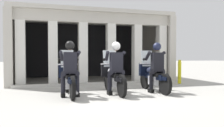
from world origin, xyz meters
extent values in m
plane|color=#A8A59E|center=(0.00, 3.00, 0.00)|extent=(80.00, 80.00, 0.00)
cube|color=black|center=(0.07, 6.85, 1.47)|extent=(6.90, 0.24, 2.94)
cube|color=#BCB7AD|center=(0.07, 2.93, 2.72)|extent=(6.90, 0.36, 0.44)
cube|color=#BCB7AD|center=(0.07, 4.82, 3.02)|extent=(6.90, 4.47, 0.16)
cube|color=#BCB7AD|center=(-3.28, 4.82, 1.47)|extent=(0.30, 4.47, 2.94)
cube|color=#BCB7AD|center=(3.42, 4.82, 1.47)|extent=(0.30, 4.47, 2.94)
cube|color=silver|center=(-2.88, 2.93, 1.25)|extent=(0.35, 0.36, 2.50)
cube|color=silver|center=(-1.70, 2.93, 1.25)|extent=(0.35, 0.36, 2.50)
cube|color=silver|center=(-0.52, 2.93, 1.25)|extent=(0.35, 0.36, 2.50)
cube|color=silver|center=(0.66, 2.93, 1.25)|extent=(0.35, 0.36, 2.50)
cube|color=silver|center=(1.84, 2.93, 1.25)|extent=(0.35, 0.36, 2.50)
cube|color=silver|center=(3.02, 2.93, 1.25)|extent=(0.35, 0.36, 2.50)
cube|color=#B7B5AD|center=(0.07, 2.43, 0.06)|extent=(6.50, 0.24, 0.12)
cylinder|color=black|center=(-1.37, 1.02, 0.32)|extent=(0.09, 0.64, 0.64)
cylinder|color=black|center=(-1.37, -0.38, 0.32)|extent=(0.09, 0.64, 0.64)
cube|color=black|center=(-1.37, 1.02, 0.53)|extent=(0.14, 0.44, 0.08)
cube|color=silver|center=(-1.37, 0.27, 0.37)|extent=(0.28, 0.44, 0.28)
cube|color=black|center=(-1.37, 0.32, 0.50)|extent=(0.18, 1.24, 0.16)
ellipsoid|color=#B2B2B7|center=(-1.37, 0.54, 0.68)|extent=(0.26, 0.48, 0.22)
cube|color=black|center=(-1.37, 0.14, 0.57)|extent=(0.24, 0.52, 0.10)
cube|color=black|center=(-1.37, -0.32, 0.50)|extent=(0.16, 0.48, 0.10)
cylinder|color=silver|center=(-1.37, 0.96, 0.56)|extent=(0.05, 0.24, 0.53)
cube|color=black|center=(-1.37, 0.90, 0.70)|extent=(0.52, 0.16, 0.44)
sphere|color=silver|center=(-1.37, 1.00, 0.72)|extent=(0.18, 0.18, 0.18)
cube|color=silver|center=(-1.37, 0.88, 1.07)|extent=(0.40, 0.14, 0.54)
cylinder|color=silver|center=(-1.37, 0.80, 0.90)|extent=(0.62, 0.04, 0.04)
cylinder|color=silver|center=(-1.25, -0.08, 0.18)|extent=(0.07, 0.55, 0.07)
cube|color=black|center=(-1.37, 0.12, 0.97)|extent=(0.36, 0.22, 0.60)
cube|color=#591414|center=(-1.37, 0.24, 0.99)|extent=(0.05, 0.02, 0.32)
sphere|color=tan|center=(-1.37, 0.14, 1.43)|extent=(0.21, 0.21, 0.21)
sphere|color=black|center=(-1.37, 0.14, 1.46)|extent=(0.26, 0.26, 0.26)
cylinder|color=black|center=(-1.23, 0.14, 0.66)|extent=(0.26, 0.29, 0.17)
cylinder|color=black|center=(-1.17, 0.14, 0.39)|extent=(0.12, 0.12, 0.53)
cube|color=black|center=(-1.17, 0.15, 0.06)|extent=(0.11, 0.26, 0.12)
cylinder|color=black|center=(-1.51, 0.14, 0.66)|extent=(0.26, 0.29, 0.17)
cylinder|color=black|center=(-1.57, 0.14, 0.39)|extent=(0.12, 0.12, 0.53)
cube|color=black|center=(-1.57, 0.15, 0.06)|extent=(0.11, 0.26, 0.12)
cylinder|color=black|center=(-1.15, 0.35, 1.16)|extent=(0.19, 0.48, 0.31)
sphere|color=black|center=(-1.11, 0.56, 1.05)|extent=(0.09, 0.09, 0.09)
cylinder|color=black|center=(-1.59, 0.35, 1.16)|extent=(0.19, 0.48, 0.31)
sphere|color=black|center=(-1.63, 0.56, 1.05)|extent=(0.09, 0.09, 0.09)
cylinder|color=black|center=(0.00, 1.02, 0.32)|extent=(0.09, 0.64, 0.64)
cylinder|color=black|center=(0.00, -0.38, 0.32)|extent=(0.09, 0.64, 0.64)
cube|color=black|center=(0.00, 1.02, 0.53)|extent=(0.14, 0.44, 0.08)
cube|color=silver|center=(0.00, 0.27, 0.37)|extent=(0.28, 0.44, 0.28)
cube|color=black|center=(0.00, 0.32, 0.50)|extent=(0.18, 1.24, 0.16)
ellipsoid|color=#B2B2B7|center=(0.00, 0.54, 0.68)|extent=(0.26, 0.48, 0.22)
cube|color=black|center=(0.00, 0.14, 0.57)|extent=(0.24, 0.52, 0.10)
cube|color=black|center=(0.00, -0.32, 0.50)|extent=(0.16, 0.48, 0.10)
cylinder|color=silver|center=(0.00, 0.96, 0.56)|extent=(0.05, 0.24, 0.53)
cube|color=black|center=(0.00, 0.90, 0.70)|extent=(0.52, 0.16, 0.44)
sphere|color=silver|center=(0.00, 1.00, 0.72)|extent=(0.18, 0.18, 0.18)
cube|color=silver|center=(0.00, 0.88, 1.07)|extent=(0.40, 0.14, 0.54)
cylinder|color=silver|center=(0.00, 0.80, 0.90)|extent=(0.62, 0.04, 0.04)
cylinder|color=silver|center=(0.12, -0.08, 0.18)|extent=(0.07, 0.55, 0.07)
cube|color=black|center=(0.00, 0.12, 0.97)|extent=(0.36, 0.22, 0.60)
cube|color=#14193F|center=(0.00, 0.24, 0.99)|extent=(0.05, 0.02, 0.32)
sphere|color=tan|center=(0.00, 0.14, 1.43)|extent=(0.21, 0.21, 0.21)
sphere|color=silver|center=(0.00, 0.14, 1.46)|extent=(0.26, 0.26, 0.26)
cylinder|color=black|center=(0.14, 0.14, 0.66)|extent=(0.26, 0.29, 0.17)
cylinder|color=black|center=(0.20, 0.14, 0.39)|extent=(0.12, 0.12, 0.53)
cube|color=black|center=(0.20, 0.15, 0.06)|extent=(0.11, 0.26, 0.12)
cylinder|color=black|center=(-0.14, 0.14, 0.66)|extent=(0.26, 0.29, 0.17)
cylinder|color=black|center=(-0.20, 0.14, 0.39)|extent=(0.12, 0.12, 0.53)
cube|color=black|center=(-0.20, 0.15, 0.06)|extent=(0.11, 0.26, 0.12)
cylinder|color=black|center=(0.22, 0.35, 1.16)|extent=(0.19, 0.48, 0.31)
sphere|color=black|center=(0.26, 0.56, 1.05)|extent=(0.09, 0.09, 0.09)
cylinder|color=black|center=(-0.22, 0.35, 1.16)|extent=(0.19, 0.48, 0.31)
sphere|color=black|center=(-0.26, 0.56, 1.05)|extent=(0.09, 0.09, 0.09)
cylinder|color=black|center=(1.37, 1.04, 0.32)|extent=(0.09, 0.64, 0.64)
cylinder|color=black|center=(1.37, -0.36, 0.32)|extent=(0.09, 0.64, 0.64)
cube|color=black|center=(1.37, 1.04, 0.53)|extent=(0.14, 0.44, 0.08)
cube|color=silver|center=(1.37, 0.29, 0.37)|extent=(0.28, 0.44, 0.28)
cube|color=black|center=(1.37, 0.34, 0.50)|extent=(0.18, 1.24, 0.16)
ellipsoid|color=#1E2338|center=(1.37, 0.56, 0.68)|extent=(0.26, 0.48, 0.22)
cube|color=black|center=(1.37, 0.16, 0.57)|extent=(0.24, 0.52, 0.10)
cube|color=black|center=(1.37, -0.30, 0.50)|extent=(0.16, 0.48, 0.10)
cylinder|color=silver|center=(1.37, 0.98, 0.56)|extent=(0.05, 0.24, 0.53)
cube|color=black|center=(1.37, 0.92, 0.70)|extent=(0.52, 0.16, 0.44)
sphere|color=silver|center=(1.37, 1.02, 0.72)|extent=(0.18, 0.18, 0.18)
cube|color=silver|center=(1.37, 0.90, 1.07)|extent=(0.40, 0.14, 0.54)
cylinder|color=silver|center=(1.37, 0.82, 0.90)|extent=(0.62, 0.04, 0.04)
cylinder|color=silver|center=(1.49, -0.06, 0.18)|extent=(0.07, 0.55, 0.07)
cube|color=black|center=(1.37, 0.14, 0.97)|extent=(0.36, 0.22, 0.60)
cube|color=#14193F|center=(1.37, 0.26, 0.99)|extent=(0.05, 0.02, 0.32)
sphere|color=#936B51|center=(1.37, 0.16, 1.43)|extent=(0.21, 0.21, 0.21)
sphere|color=#191E38|center=(1.37, 0.16, 1.46)|extent=(0.26, 0.26, 0.26)
cylinder|color=black|center=(1.51, 0.16, 0.66)|extent=(0.26, 0.29, 0.17)
cylinder|color=black|center=(1.57, 0.16, 0.39)|extent=(0.12, 0.12, 0.53)
cube|color=black|center=(1.57, 0.17, 0.06)|extent=(0.11, 0.26, 0.12)
cylinder|color=black|center=(1.23, 0.16, 0.66)|extent=(0.26, 0.29, 0.17)
cylinder|color=black|center=(1.17, 0.16, 0.39)|extent=(0.12, 0.12, 0.53)
cube|color=black|center=(1.17, 0.17, 0.06)|extent=(0.11, 0.26, 0.12)
cylinder|color=black|center=(1.59, 0.37, 1.16)|extent=(0.19, 0.48, 0.31)
sphere|color=black|center=(1.63, 0.58, 1.05)|extent=(0.09, 0.09, 0.09)
cylinder|color=black|center=(1.15, 0.37, 1.16)|extent=(0.19, 0.48, 0.31)
sphere|color=black|center=(1.11, 0.58, 1.05)|extent=(0.09, 0.09, 0.09)
cylinder|color=yellow|center=(3.43, 2.09, 0.45)|extent=(0.14, 0.14, 0.90)
sphere|color=yellow|center=(3.43, 2.09, 0.94)|extent=(0.13, 0.13, 0.13)
camera|label=1|loc=(-2.15, -6.55, 1.16)|focal=37.81mm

